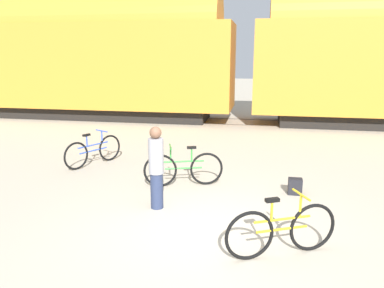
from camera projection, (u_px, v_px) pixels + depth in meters
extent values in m
plane|color=#B2A893|center=(206.00, 230.00, 6.20)|extent=(80.00, 80.00, 0.00)
cube|color=black|center=(83.00, 111.00, 17.34)|extent=(11.58, 2.16, 0.55)
cube|color=#C67F28|center=(80.00, 66.00, 16.86)|extent=(13.78, 2.88, 3.56)
cylinder|color=#C67F28|center=(77.00, 25.00, 16.44)|extent=(12.68, 2.74, 2.74)
cube|color=#4C4238|center=(241.00, 125.00, 15.40)|extent=(40.45, 0.07, 0.01)
cube|color=#4C4238|center=(243.00, 119.00, 16.77)|extent=(40.45, 0.07, 0.01)
torus|color=black|center=(110.00, 148.00, 10.21)|extent=(0.38, 0.65, 0.71)
torus|color=black|center=(76.00, 156.00, 9.39)|extent=(0.38, 0.65, 0.71)
cylinder|color=#3351B7|center=(93.00, 145.00, 9.76)|extent=(0.47, 0.85, 0.04)
cylinder|color=#3351B7|center=(94.00, 150.00, 9.79)|extent=(0.43, 0.77, 0.04)
cylinder|color=#3351B7|center=(87.00, 141.00, 9.58)|extent=(0.04, 0.04, 0.30)
cube|color=black|center=(86.00, 135.00, 9.55)|extent=(0.16, 0.21, 0.05)
cylinder|color=#3351B7|center=(102.00, 137.00, 9.95)|extent=(0.04, 0.04, 0.33)
cylinder|color=#3351B7|center=(102.00, 131.00, 9.91)|extent=(0.42, 0.24, 0.03)
torus|color=black|center=(160.00, 171.00, 8.17)|extent=(0.72, 0.27, 0.74)
torus|color=black|center=(206.00, 169.00, 8.30)|extent=(0.72, 0.27, 0.74)
cylinder|color=#338C38|center=(184.00, 161.00, 8.19)|extent=(0.87, 0.31, 0.04)
cylinder|color=#338C38|center=(184.00, 168.00, 8.23)|extent=(0.79, 0.29, 0.04)
cylinder|color=#338C38|center=(192.00, 154.00, 8.18)|extent=(0.04, 0.04, 0.31)
cube|color=black|center=(192.00, 148.00, 8.14)|extent=(0.21, 0.14, 0.05)
cylinder|color=#338C38|center=(171.00, 154.00, 8.12)|extent=(0.04, 0.04, 0.34)
cylinder|color=#338C38|center=(170.00, 147.00, 8.08)|extent=(0.17, 0.45, 0.03)
torus|color=black|center=(312.00, 227.00, 5.49)|extent=(0.69, 0.36, 0.74)
torus|color=black|center=(249.00, 236.00, 5.24)|extent=(0.69, 0.36, 0.74)
cylinder|color=gold|center=(282.00, 219.00, 5.32)|extent=(0.81, 0.41, 0.04)
cylinder|color=gold|center=(282.00, 229.00, 5.36)|extent=(0.74, 0.38, 0.04)
cylinder|color=gold|center=(272.00, 210.00, 5.24)|extent=(0.04, 0.04, 0.31)
cube|color=black|center=(272.00, 200.00, 5.20)|extent=(0.21, 0.16, 0.05)
cylinder|color=gold|center=(300.00, 206.00, 5.35)|extent=(0.04, 0.04, 0.34)
cylinder|color=gold|center=(301.00, 195.00, 5.31)|extent=(0.23, 0.43, 0.03)
cylinder|color=#283351|center=(157.00, 191.00, 7.04)|extent=(0.24, 0.24, 0.69)
cylinder|color=gray|center=(156.00, 156.00, 6.88)|extent=(0.28, 0.28, 0.66)
sphere|color=brown|center=(155.00, 133.00, 6.78)|extent=(0.22, 0.22, 0.22)
cube|color=black|center=(295.00, 186.00, 7.77)|extent=(0.28, 0.20, 0.34)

